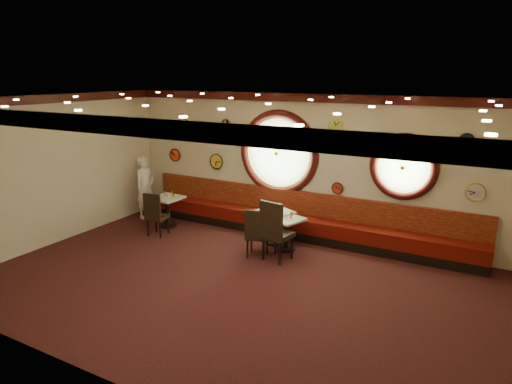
% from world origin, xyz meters
% --- Properties ---
extents(floor, '(9.00, 6.00, 0.00)m').
position_xyz_m(floor, '(0.00, 0.00, 0.00)').
color(floor, '#321016').
rests_on(floor, ground).
extents(ceiling, '(9.00, 6.00, 0.02)m').
position_xyz_m(ceiling, '(0.00, 0.00, 3.20)').
color(ceiling, gold).
rests_on(ceiling, wall_back).
extents(wall_back, '(9.00, 0.02, 3.20)m').
position_xyz_m(wall_back, '(0.00, 3.00, 1.60)').
color(wall_back, beige).
rests_on(wall_back, floor).
extents(wall_front, '(9.00, 0.02, 3.20)m').
position_xyz_m(wall_front, '(0.00, -3.00, 1.60)').
color(wall_front, beige).
rests_on(wall_front, floor).
extents(wall_left, '(0.02, 6.00, 3.20)m').
position_xyz_m(wall_left, '(-4.50, 0.00, 1.60)').
color(wall_left, beige).
rests_on(wall_left, floor).
extents(molding_back, '(9.00, 0.10, 0.18)m').
position_xyz_m(molding_back, '(0.00, 2.95, 3.11)').
color(molding_back, '#370C0A').
rests_on(molding_back, wall_back).
extents(molding_front, '(9.00, 0.10, 0.18)m').
position_xyz_m(molding_front, '(0.00, -2.95, 3.11)').
color(molding_front, '#370C0A').
rests_on(molding_front, wall_back).
extents(molding_left, '(0.10, 6.00, 0.18)m').
position_xyz_m(molding_left, '(-4.45, 0.00, 3.11)').
color(molding_left, '#370C0A').
rests_on(molding_left, wall_back).
extents(banquette_base, '(8.00, 0.55, 0.20)m').
position_xyz_m(banquette_base, '(0.00, 2.72, 0.10)').
color(banquette_base, black).
rests_on(banquette_base, floor).
extents(banquette_seat, '(8.00, 0.55, 0.30)m').
position_xyz_m(banquette_seat, '(0.00, 2.72, 0.35)').
color(banquette_seat, '#530C07').
rests_on(banquette_seat, banquette_base).
extents(banquette_back, '(8.00, 0.10, 0.55)m').
position_xyz_m(banquette_back, '(0.00, 2.94, 0.75)').
color(banquette_back, '#64070F').
rests_on(banquette_back, wall_back).
extents(porthole_left_glass, '(1.66, 0.02, 1.66)m').
position_xyz_m(porthole_left_glass, '(-0.60, 3.00, 1.85)').
color(porthole_left_glass, '#8DBA70').
rests_on(porthole_left_glass, wall_back).
extents(porthole_left_frame, '(1.98, 0.18, 1.98)m').
position_xyz_m(porthole_left_frame, '(-0.60, 2.98, 1.85)').
color(porthole_left_frame, '#370C0A').
rests_on(porthole_left_frame, wall_back).
extents(porthole_left_ring, '(1.61, 0.03, 1.61)m').
position_xyz_m(porthole_left_ring, '(-0.60, 2.95, 1.85)').
color(porthole_left_ring, yellow).
rests_on(porthole_left_ring, wall_back).
extents(porthole_right_glass, '(1.10, 0.02, 1.10)m').
position_xyz_m(porthole_right_glass, '(2.20, 3.00, 1.80)').
color(porthole_right_glass, '#8DBA70').
rests_on(porthole_right_glass, wall_back).
extents(porthole_right_frame, '(1.38, 0.18, 1.38)m').
position_xyz_m(porthole_right_frame, '(2.20, 2.98, 1.80)').
color(porthole_right_frame, '#370C0A').
rests_on(porthole_right_frame, wall_back).
extents(porthole_right_ring, '(1.09, 0.03, 1.09)m').
position_xyz_m(porthole_right_ring, '(2.20, 2.95, 1.80)').
color(porthole_right_ring, yellow).
rests_on(porthole_right_ring, wall_back).
extents(wall_clock_0, '(0.32, 0.03, 0.32)m').
position_xyz_m(wall_clock_0, '(-3.60, 2.96, 1.55)').
color(wall_clock_0, red).
rests_on(wall_clock_0, wall_back).
extents(wall_clock_1, '(0.28, 0.03, 0.28)m').
position_xyz_m(wall_clock_1, '(3.30, 2.96, 2.40)').
color(wall_clock_1, black).
rests_on(wall_clock_1, wall_back).
extents(wall_clock_2, '(0.34, 0.03, 0.34)m').
position_xyz_m(wall_clock_2, '(3.55, 2.96, 1.45)').
color(wall_clock_2, silver).
rests_on(wall_clock_2, wall_back).
extents(wall_clock_3, '(0.26, 0.03, 0.26)m').
position_xyz_m(wall_clock_3, '(-3.20, 2.96, 2.35)').
color(wall_clock_3, '#7CC627').
rests_on(wall_clock_3, wall_back).
extents(wall_clock_4, '(0.24, 0.03, 0.24)m').
position_xyz_m(wall_clock_4, '(0.85, 2.96, 1.20)').
color(wall_clock_4, red).
rests_on(wall_clock_4, wall_back).
extents(wall_clock_5, '(0.36, 0.03, 0.36)m').
position_xyz_m(wall_clock_5, '(-2.30, 2.96, 1.50)').
color(wall_clock_5, gold).
rests_on(wall_clock_5, wall_back).
extents(wall_clock_6, '(0.24, 0.03, 0.24)m').
position_xyz_m(wall_clock_6, '(-2.00, 2.96, 2.45)').
color(wall_clock_6, black).
rests_on(wall_clock_6, wall_back).
extents(wall_clock_7, '(0.30, 0.03, 0.30)m').
position_xyz_m(wall_clock_7, '(0.75, 2.96, 2.55)').
color(wall_clock_7, '#A1D041').
rests_on(wall_clock_7, wall_back).
extents(table_a, '(0.72, 0.72, 0.74)m').
position_xyz_m(table_a, '(-3.04, 1.89, 0.47)').
color(table_a, black).
rests_on(table_a, floor).
extents(table_b, '(0.89, 0.89, 0.74)m').
position_xyz_m(table_b, '(-0.25, 2.11, 0.47)').
color(table_b, black).
rests_on(table_b, floor).
extents(table_c, '(0.81, 0.81, 0.70)m').
position_xyz_m(table_c, '(0.13, 1.90, 0.44)').
color(table_c, black).
rests_on(table_c, floor).
extents(chair_a, '(0.48, 0.48, 0.63)m').
position_xyz_m(chair_a, '(-2.85, 1.22, 0.58)').
color(chair_a, black).
rests_on(chair_a, floor).
extents(chair_b, '(0.53, 0.53, 0.63)m').
position_xyz_m(chair_b, '(-0.21, 1.22, 0.59)').
color(chair_b, black).
rests_on(chair_b, floor).
extents(chair_c, '(0.60, 0.60, 0.77)m').
position_xyz_m(chair_c, '(0.19, 1.24, 0.71)').
color(chair_c, black).
rests_on(chair_c, floor).
extents(condiment_a_salt, '(0.04, 0.04, 0.11)m').
position_xyz_m(condiment_a_salt, '(-3.16, 1.96, 0.80)').
color(condiment_a_salt, silver).
rests_on(condiment_a_salt, table_a).
extents(condiment_b_salt, '(0.04, 0.04, 0.10)m').
position_xyz_m(condiment_b_salt, '(-0.34, 2.15, 0.79)').
color(condiment_b_salt, '#B9B8BD').
rests_on(condiment_b_salt, table_b).
extents(condiment_c_salt, '(0.04, 0.04, 0.10)m').
position_xyz_m(condiment_c_salt, '(0.08, 1.96, 0.75)').
color(condiment_c_salt, silver).
rests_on(condiment_c_salt, table_c).
extents(condiment_a_pepper, '(0.03, 0.03, 0.10)m').
position_xyz_m(condiment_a_pepper, '(-3.05, 1.90, 0.79)').
color(condiment_a_pepper, silver).
rests_on(condiment_a_pepper, table_a).
extents(condiment_b_pepper, '(0.03, 0.03, 0.09)m').
position_xyz_m(condiment_b_pepper, '(-0.25, 2.13, 0.78)').
color(condiment_b_pepper, '#BCBCC1').
rests_on(condiment_b_pepper, table_b).
extents(condiment_c_pepper, '(0.03, 0.03, 0.09)m').
position_xyz_m(condiment_c_pepper, '(0.15, 1.87, 0.75)').
color(condiment_c_pepper, silver).
rests_on(condiment_c_pepper, table_c).
extents(condiment_a_bottle, '(0.06, 0.06, 0.18)m').
position_xyz_m(condiment_a_bottle, '(-2.90, 1.94, 0.83)').
color(condiment_a_bottle, gold).
rests_on(condiment_a_bottle, table_a).
extents(condiment_b_bottle, '(0.04, 0.04, 0.14)m').
position_xyz_m(condiment_b_bottle, '(-0.20, 2.20, 0.81)').
color(condiment_b_bottle, gold).
rests_on(condiment_b_bottle, table_b).
extents(condiment_c_bottle, '(0.05, 0.05, 0.15)m').
position_xyz_m(condiment_c_bottle, '(0.22, 1.92, 0.78)').
color(condiment_c_bottle, gold).
rests_on(condiment_c_bottle, table_c).
extents(waiter, '(0.40, 0.60, 1.59)m').
position_xyz_m(waiter, '(-4.00, 2.20, 0.79)').
color(waiter, white).
rests_on(waiter, floor).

